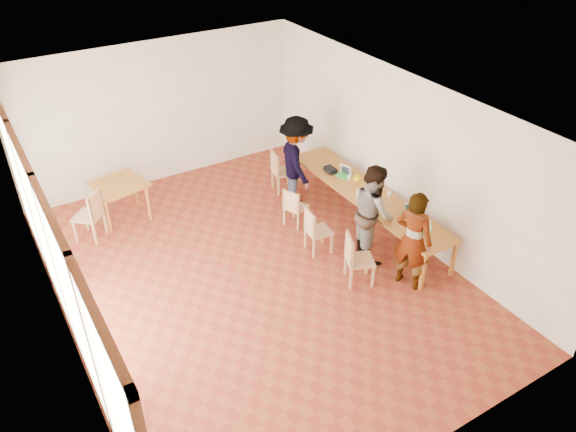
{
  "coord_description": "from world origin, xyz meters",
  "views": [
    {
      "loc": [
        -3.38,
        -6.65,
        6.07
      ],
      "look_at": [
        0.57,
        -0.18,
        1.1
      ],
      "focal_mm": 35.0,
      "sensor_mm": 36.0,
      "label": 1
    }
  ],
  "objects": [
    {
      "name": "laptop_far",
      "position": [
        2.53,
        0.93,
        0.81
      ],
      "size": [
        0.29,
        0.3,
        0.21
      ],
      "rotation": [
        0.0,
        0.0,
        0.35
      ],
      "color": "green",
      "rests_on": "communal_table"
    },
    {
      "name": "ground",
      "position": [
        0.0,
        0.0,
        0.0
      ],
      "size": [
        8.0,
        8.0,
        0.0
      ],
      "primitive_type": "plane",
      "color": "brown",
      "rests_on": "ground"
    },
    {
      "name": "person_near",
      "position": [
        2.08,
        -1.52,
        0.87
      ],
      "size": [
        0.63,
        0.75,
        1.75
      ],
      "primitive_type": "imported",
      "rotation": [
        0.0,
        0.0,
        1.96
      ],
      "color": "gray",
      "rests_on": "ground"
    },
    {
      "name": "clear_glass",
      "position": [
        2.52,
        0.76,
        0.8
      ],
      "size": [
        0.07,
        0.07,
        0.09
      ],
      "primitive_type": "cylinder",
      "color": "silver",
      "rests_on": "communal_table"
    },
    {
      "name": "black_pouch",
      "position": [
        2.38,
        1.2,
        0.8
      ],
      "size": [
        0.16,
        0.26,
        0.09
      ],
      "primitive_type": "cube",
      "color": "black",
      "rests_on": "communal_table"
    },
    {
      "name": "wall_back",
      "position": [
        0.0,
        4.0,
        1.5
      ],
      "size": [
        6.0,
        0.1,
        3.0
      ],
      "primitive_type": "cube",
      "color": "white",
      "rests_on": "ground"
    },
    {
      "name": "ceiling",
      "position": [
        0.0,
        0.0,
        3.02
      ],
      "size": [
        6.0,
        8.0,
        0.04
      ],
      "primitive_type": "cube",
      "color": "white",
      "rests_on": "wall_back"
    },
    {
      "name": "pink_phone",
      "position": [
        2.77,
        -1.02,
        0.76
      ],
      "size": [
        0.05,
        0.1,
        0.01
      ],
      "primitive_type": "cube",
      "color": "#CB3180",
      "rests_on": "communal_table"
    },
    {
      "name": "person_mid",
      "position": [
        2.04,
        -0.55,
        0.88
      ],
      "size": [
        0.93,
        1.04,
        1.77
      ],
      "primitive_type": "imported",
      "rotation": [
        0.0,
        0.0,
        1.21
      ],
      "color": "gray",
      "rests_on": "ground"
    },
    {
      "name": "chair_near",
      "position": [
        1.32,
        -1.02,
        0.57
      ],
      "size": [
        0.56,
        0.56,
        0.49
      ],
      "rotation": [
        0.0,
        0.0,
        -0.4
      ],
      "color": "tan",
      "rests_on": "ground"
    },
    {
      "name": "window_wall",
      "position": [
        -2.96,
        0.0,
        1.5
      ],
      "size": [
        0.1,
        8.0,
        3.0
      ],
      "primitive_type": "cube",
      "color": "white",
      "rests_on": "ground"
    },
    {
      "name": "condiment_cup",
      "position": [
        2.8,
        -0.1,
        0.78
      ],
      "size": [
        0.08,
        0.08,
        0.06
      ],
      "primitive_type": "cylinder",
      "color": "white",
      "rests_on": "communal_table"
    },
    {
      "name": "chair_mid",
      "position": [
        1.23,
        0.02,
        0.53
      ],
      "size": [
        0.46,
        0.46,
        0.46
      ],
      "rotation": [
        0.0,
        0.0,
        -0.14
      ],
      "color": "tan",
      "rests_on": "ground"
    },
    {
      "name": "wall_front",
      "position": [
        0.0,
        -4.0,
        1.5
      ],
      "size": [
        6.0,
        0.1,
        3.0
      ],
      "primitive_type": "cube",
      "color": "white",
      "rests_on": "ground"
    },
    {
      "name": "yellow_mug",
      "position": [
        2.6,
        0.62,
        0.8
      ],
      "size": [
        0.17,
        0.17,
        0.11
      ],
      "primitive_type": "imported",
      "rotation": [
        0.0,
        0.0,
        0.23
      ],
      "color": "yellow",
      "rests_on": "communal_table"
    },
    {
      "name": "chair_spare",
      "position": [
        -1.97,
        2.46,
        0.6
      ],
      "size": [
        0.65,
        0.65,
        0.52
      ],
      "rotation": [
        0.0,
        0.0,
        2.37
      ],
      "color": "tan",
      "rests_on": "ground"
    },
    {
      "name": "wall_right",
      "position": [
        3.0,
        0.0,
        1.5
      ],
      "size": [
        0.1,
        8.0,
        3.0
      ],
      "primitive_type": "cube",
      "color": "white",
      "rests_on": "ground"
    },
    {
      "name": "person_far",
      "position": [
        1.88,
        1.65,
        0.92
      ],
      "size": [
        0.96,
        1.32,
        1.84
      ],
      "primitive_type": "imported",
      "rotation": [
        0.0,
        0.0,
        1.32
      ],
      "color": "gray",
      "rests_on": "ground"
    },
    {
      "name": "laptop_near",
      "position": [
        2.59,
        -1.23,
        0.81
      ],
      "size": [
        0.26,
        0.29,
        0.22
      ],
      "rotation": [
        0.0,
        0.0,
        -0.15
      ],
      "color": "green",
      "rests_on": "communal_table"
    },
    {
      "name": "side_table",
      "position": [
        -1.31,
        2.92,
        0.67
      ],
      "size": [
        0.9,
        0.9,
        0.75
      ],
      "rotation": [
        0.0,
        0.0,
        0.2
      ],
      "color": "#A76525",
      "rests_on": "ground"
    },
    {
      "name": "chair_empty",
      "position": [
        1.81,
        2.2,
        0.55
      ],
      "size": [
        0.49,
        0.49,
        0.48
      ],
      "rotation": [
        0.0,
        0.0,
        -0.18
      ],
      "color": "tan",
      "rests_on": "ground"
    },
    {
      "name": "laptop_mid",
      "position": [
        2.66,
        -0.78,
        0.81
      ],
      "size": [
        0.27,
        0.29,
        0.2
      ],
      "rotation": [
        0.0,
        0.0,
        0.35
      ],
      "color": "green",
      "rests_on": "communal_table"
    },
    {
      "name": "communal_table",
      "position": [
        2.5,
        0.18,
        0.7
      ],
      "size": [
        0.8,
        4.0,
        0.75
      ],
      "color": "#A76525",
      "rests_on": "ground"
    },
    {
      "name": "green_bottle",
      "position": [
        2.3,
        -1.32,
        0.89
      ],
      "size": [
        0.07,
        0.07,
        0.28
      ],
      "primitive_type": "cylinder",
      "color": "#1C7E27",
      "rests_on": "communal_table"
    },
    {
      "name": "chair_far",
      "position": [
        1.35,
        0.9,
        0.49
      ],
      "size": [
        0.49,
        0.49,
        0.43
      ],
      "rotation": [
        0.0,
        0.0,
        0.4
      ],
      "color": "tan",
      "rests_on": "ground"
    }
  ]
}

